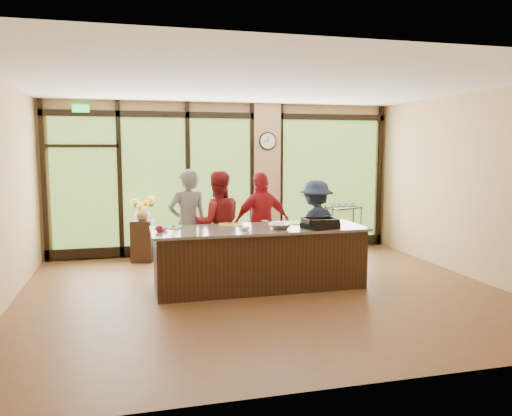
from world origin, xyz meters
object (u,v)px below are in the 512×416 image
island_base (259,259)px  flower_stand (143,241)px  cook_right (316,227)px  cook_left (188,224)px  bar_cart (343,221)px  roasting_pan (320,226)px

island_base → flower_stand: (-1.66, 2.24, -0.05)m
cook_right → flower_stand: 3.26m
cook_left → bar_cart: 3.82m
cook_right → roasting_pan: (-0.31, -0.98, 0.18)m
roasting_pan → cook_left: bearing=131.3°
cook_left → bar_cart: size_ratio=1.83×
roasting_pan → bar_cart: (1.61, 2.76, -0.38)m
cook_right → island_base: bearing=16.6°
flower_stand → cook_right: bearing=-13.3°
roasting_pan → bar_cart: roasting_pan is taller
bar_cart → cook_left: bearing=-175.7°
cook_left → island_base: bearing=128.9°
roasting_pan → flower_stand: size_ratio=0.62×
cook_right → flower_stand: (-2.83, 1.57, -0.40)m
island_base → cook_right: bearing=29.9°
island_base → bar_cart: size_ratio=3.19×
island_base → flower_stand: bearing=126.6°
cook_right → bar_cart: 2.21m
cook_left → roasting_pan: bearing=137.5°
island_base → cook_left: size_ratio=1.75×
flower_stand → bar_cart: 4.14m
cook_right → flower_stand: cook_right is taller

